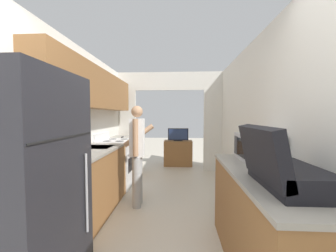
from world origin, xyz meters
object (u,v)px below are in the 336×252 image
(refrigerator, at_px, (20,187))
(suitcase, at_px, (280,168))
(person, at_px, (137,153))
(knife, at_px, (123,137))
(tv_cabinet, at_px, (178,153))
(microwave, at_px, (258,147))
(range_oven, at_px, (116,163))
(television, at_px, (178,135))

(refrigerator, relative_size, suitcase, 2.69)
(person, bearing_deg, knife, 21.57)
(tv_cabinet, bearing_deg, microwave, -75.66)
(person, bearing_deg, suitcase, -143.69)
(microwave, height_order, knife, microwave)
(refrigerator, relative_size, tv_cabinet, 2.22)
(range_oven, height_order, television, range_oven)
(refrigerator, distance_m, suitcase, 1.90)
(microwave, bearing_deg, television, 104.51)
(range_oven, bearing_deg, refrigerator, -88.56)
(refrigerator, height_order, microwave, refrigerator)
(refrigerator, distance_m, tv_cabinet, 4.49)
(refrigerator, height_order, suitcase, refrigerator)
(microwave, bearing_deg, refrigerator, -158.36)
(range_oven, distance_m, microwave, 2.81)
(suitcase, relative_size, knife, 1.96)
(person, distance_m, television, 2.65)
(person, xyz_separation_m, knife, (-0.62, 1.41, 0.10))
(refrigerator, bearing_deg, suitcase, -0.73)
(range_oven, relative_size, knife, 3.20)
(suitcase, height_order, tv_cabinet, suitcase)
(tv_cabinet, bearing_deg, person, -103.24)
(person, xyz_separation_m, television, (0.62, 2.58, 0.04))
(refrigerator, bearing_deg, microwave, 21.64)
(refrigerator, bearing_deg, knife, 91.28)
(range_oven, height_order, suitcase, suitcase)
(microwave, height_order, tv_cabinet, microwave)
(microwave, distance_m, knife, 3.12)
(tv_cabinet, bearing_deg, television, -90.00)
(refrigerator, relative_size, microwave, 3.33)
(suitcase, relative_size, tv_cabinet, 0.83)
(person, height_order, microwave, person)
(range_oven, bearing_deg, knife, 90.53)
(refrigerator, relative_size, knife, 5.26)
(person, relative_size, microwave, 2.98)
(suitcase, bearing_deg, television, 99.69)
(tv_cabinet, xyz_separation_m, television, (0.00, -0.04, 0.52))
(range_oven, relative_size, microwave, 2.03)
(television, xyz_separation_m, knife, (-1.23, -1.17, 0.06))
(tv_cabinet, xyz_separation_m, knife, (-1.23, -1.21, 0.58))
(refrigerator, xyz_separation_m, range_oven, (-0.06, 2.55, -0.41))
(refrigerator, relative_size, range_oven, 1.64)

